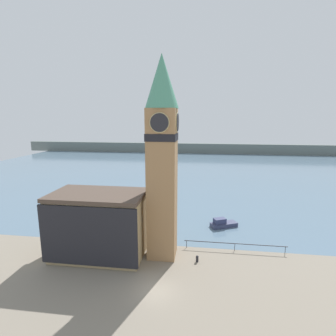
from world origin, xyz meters
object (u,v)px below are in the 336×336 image
(clock_tower, at_px, (162,155))
(mooring_bollard_near, at_px, (197,258))
(pier_building, at_px, (99,224))
(boat_near, at_px, (223,224))

(clock_tower, xyz_separation_m, mooring_bollard_near, (4.66, -1.21, -13.13))
(pier_building, relative_size, boat_near, 2.56)
(clock_tower, xyz_separation_m, pier_building, (-8.30, -1.18, -9.27))
(pier_building, bearing_deg, clock_tower, 8.12)
(boat_near, relative_size, mooring_bollard_near, 5.54)
(clock_tower, height_order, pier_building, clock_tower)
(clock_tower, xyz_separation_m, boat_near, (8.65, 10.30, -13.03))
(mooring_bollard_near, bearing_deg, pier_building, 179.89)
(clock_tower, relative_size, pier_building, 2.10)
(pier_building, height_order, mooring_bollard_near, pier_building)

